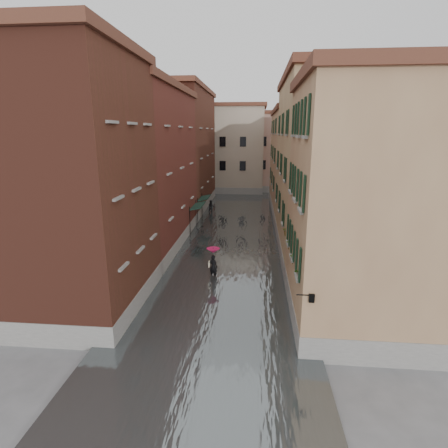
% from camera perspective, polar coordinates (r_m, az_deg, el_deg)
% --- Properties ---
extents(ground, '(120.00, 120.00, 0.00)m').
position_cam_1_polar(ground, '(21.23, -0.82, -11.42)').
color(ground, slate).
rests_on(ground, ground).
extents(floodwater, '(10.00, 60.00, 0.20)m').
position_cam_1_polar(floodwater, '(33.32, 1.55, -1.38)').
color(floodwater, '#505759').
rests_on(floodwater, ground).
extents(building_left_near, '(6.00, 8.00, 13.00)m').
position_cam_1_polar(building_left_near, '(19.41, -22.67, 5.13)').
color(building_left_near, brown).
rests_on(building_left_near, ground).
extents(building_left_mid, '(6.00, 14.00, 12.50)m').
position_cam_1_polar(building_left_mid, '(29.53, -12.73, 8.36)').
color(building_left_mid, '#5A211C').
rests_on(building_left_mid, ground).
extents(building_left_far, '(6.00, 16.00, 14.00)m').
position_cam_1_polar(building_left_far, '(43.94, -6.75, 11.59)').
color(building_left_far, brown).
rests_on(building_left_far, ground).
extents(building_right_near, '(6.00, 8.00, 11.50)m').
position_cam_1_polar(building_right_near, '(18.01, 21.14, 2.17)').
color(building_right_near, '#98704E').
rests_on(building_right_near, ground).
extents(building_right_mid, '(6.00, 14.00, 13.00)m').
position_cam_1_polar(building_right_mid, '(28.51, 15.43, 8.48)').
color(building_right_mid, tan).
rests_on(building_right_mid, ground).
extents(building_right_far, '(6.00, 16.00, 11.50)m').
position_cam_1_polar(building_right_far, '(43.37, 11.99, 9.68)').
color(building_right_far, '#98704E').
rests_on(building_right_far, ground).
extents(building_end_cream, '(12.00, 9.00, 13.00)m').
position_cam_1_polar(building_end_cream, '(57.23, 0.22, 11.91)').
color(building_end_cream, '#BBAA95').
rests_on(building_end_cream, ground).
extents(building_end_pink, '(10.00, 9.00, 12.00)m').
position_cam_1_polar(building_end_pink, '(59.16, 9.28, 11.33)').
color(building_end_pink, tan).
rests_on(building_end_pink, ground).
extents(awning_near, '(1.09, 3.40, 2.80)m').
position_cam_1_polar(awning_near, '(33.56, -4.33, 2.88)').
color(awning_near, '#142D23').
rests_on(awning_near, ground).
extents(awning_far, '(1.09, 3.00, 2.80)m').
position_cam_1_polar(awning_far, '(37.57, -3.29, 4.17)').
color(awning_far, '#142D23').
rests_on(awning_far, ground).
extents(wall_lantern, '(0.71, 0.22, 0.35)m').
position_cam_1_polar(wall_lantern, '(14.60, 14.02, -11.56)').
color(wall_lantern, black).
rests_on(wall_lantern, ground).
extents(window_planters, '(0.59, 7.82, 0.84)m').
position_cam_1_polar(window_planters, '(19.18, 11.24, -3.32)').
color(window_planters, brown).
rests_on(window_planters, ground).
extents(pedestrian_main, '(0.88, 0.88, 2.06)m').
position_cam_1_polar(pedestrian_main, '(22.99, -1.78, -5.99)').
color(pedestrian_main, black).
rests_on(pedestrian_main, ground).
extents(pedestrian_far, '(0.91, 0.78, 1.63)m').
position_cam_1_polar(pedestrian_far, '(41.24, -2.10, 2.80)').
color(pedestrian_far, black).
rests_on(pedestrian_far, ground).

